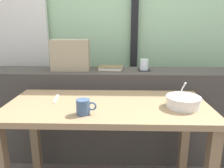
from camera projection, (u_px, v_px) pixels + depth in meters
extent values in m
cube|color=#9EC699|center=(121.00, 4.00, 2.24)|extent=(4.80, 0.08, 2.80)
cube|color=silver|center=(19.00, 19.00, 2.21)|extent=(0.56, 0.06, 2.50)
cube|color=black|center=(135.00, 14.00, 2.19)|extent=(0.07, 0.05, 2.60)
cube|color=#423D38|center=(120.00, 114.00, 1.99)|extent=(2.80, 0.35, 0.82)
cube|color=#826849|center=(35.00, 137.00, 1.73)|extent=(0.06, 0.06, 0.68)
cube|color=#826849|center=(184.00, 139.00, 1.69)|extent=(0.06, 0.06, 0.68)
cube|color=#997A56|center=(107.00, 106.00, 1.38)|extent=(1.27, 0.59, 0.03)
cube|color=black|center=(144.00, 70.00, 1.89)|extent=(0.10, 0.10, 0.00)
cylinder|color=white|center=(144.00, 64.00, 1.87)|extent=(0.07, 0.07, 0.09)
cylinder|color=gold|center=(144.00, 66.00, 1.88)|extent=(0.07, 0.07, 0.06)
cube|color=brown|center=(111.00, 69.00, 1.92)|extent=(0.22, 0.18, 0.00)
cube|color=silver|center=(111.00, 68.00, 1.91)|extent=(0.21, 0.17, 0.02)
cube|color=brown|center=(111.00, 66.00, 1.91)|extent=(0.22, 0.18, 0.00)
cube|color=brown|center=(100.00, 68.00, 1.93)|extent=(0.03, 0.15, 0.03)
cube|color=tan|center=(70.00, 55.00, 1.86)|extent=(0.32, 0.15, 0.26)
cylinder|color=silver|center=(183.00, 102.00, 1.31)|extent=(0.19, 0.19, 0.07)
cylinder|color=silver|center=(184.00, 97.00, 1.30)|extent=(0.20, 0.20, 0.01)
cylinder|color=#9E5B33|center=(183.00, 103.00, 1.31)|extent=(0.17, 0.17, 0.04)
cylinder|color=silver|center=(180.00, 92.00, 1.32)|extent=(0.03, 0.10, 0.15)
ellipsoid|color=silver|center=(179.00, 99.00, 1.36)|extent=(0.03, 0.05, 0.01)
cube|color=silver|center=(56.00, 98.00, 1.47)|extent=(0.04, 0.17, 0.01)
cylinder|color=#3D567A|center=(83.00, 107.00, 1.21)|extent=(0.08, 0.08, 0.08)
torus|color=#3D567A|center=(92.00, 106.00, 1.21)|extent=(0.05, 0.01, 0.05)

